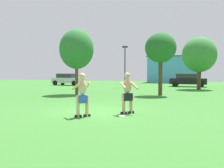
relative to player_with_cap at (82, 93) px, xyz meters
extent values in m
plane|color=#38752D|center=(-0.04, 1.50, -0.93)|extent=(80.00, 80.00, 0.00)
cube|color=black|center=(-0.13, -0.13, -0.88)|extent=(0.27, 0.26, 0.09)
cylinder|color=#E0AD89|center=(-0.13, -0.13, -0.51)|extent=(0.13, 0.13, 0.84)
cube|color=black|center=(0.14, 0.12, -0.88)|extent=(0.27, 0.26, 0.09)
cylinder|color=#E0AD89|center=(0.14, 0.12, -0.51)|extent=(0.13, 0.13, 0.84)
cube|color=blue|center=(0.00, -0.01, -0.24)|extent=(0.41, 0.41, 0.30)
ellipsoid|color=#E0AD89|center=(0.00, -0.01, 0.21)|extent=(0.38, 0.38, 0.61)
cylinder|color=#E0AD89|center=(-0.22, -0.08, 0.25)|extent=(0.52, 0.39, 0.31)
cylinder|color=#E0AD89|center=(0.10, 0.22, 0.25)|extent=(0.46, 0.41, 0.40)
sphere|color=#E0AD89|center=(0.00, -0.01, 0.64)|extent=(0.23, 0.23, 0.23)
cone|color=orange|center=(0.00, -0.01, 0.70)|extent=(0.34, 0.34, 0.13)
cube|color=black|center=(1.55, 1.43, -0.88)|extent=(0.27, 0.26, 0.09)
cylinder|color=tan|center=(1.55, 1.43, -0.50)|extent=(0.13, 0.13, 0.85)
cube|color=black|center=(1.30, 1.20, -0.88)|extent=(0.27, 0.26, 0.09)
cylinder|color=tan|center=(1.30, 1.20, -0.50)|extent=(0.13, 0.13, 0.85)
cube|color=black|center=(1.42, 1.32, -0.23)|extent=(0.45, 0.44, 0.31)
ellipsoid|color=tan|center=(1.42, 1.32, 0.23)|extent=(0.42, 0.41, 0.61)
cylinder|color=tan|center=(1.67, 1.41, 0.26)|extent=(0.51, 0.38, 0.36)
cylinder|color=tan|center=(1.31, 1.08, 0.26)|extent=(0.41, 0.52, 0.29)
sphere|color=tan|center=(1.42, 1.32, 0.66)|extent=(0.23, 0.23, 0.23)
cylinder|color=white|center=(1.38, 0.61, -0.92)|extent=(0.28, 0.28, 0.03)
cube|color=black|center=(3.00, 23.42, -0.26)|extent=(4.35, 1.92, 0.70)
cube|color=#282D33|center=(2.80, 23.42, 0.37)|extent=(2.45, 1.65, 0.56)
cylinder|color=black|center=(4.53, 24.27, -0.61)|extent=(0.65, 0.24, 0.64)
cylinder|color=black|center=(4.48, 22.47, -0.61)|extent=(0.65, 0.24, 0.64)
cylinder|color=black|center=(1.52, 24.36, -0.61)|extent=(0.65, 0.24, 0.64)
cylinder|color=black|center=(1.47, 22.56, -0.61)|extent=(0.65, 0.24, 0.64)
cube|color=silver|center=(-12.75, 22.04, -0.26)|extent=(4.43, 2.13, 0.70)
cube|color=#282D33|center=(-12.95, 22.05, 0.37)|extent=(2.52, 1.77, 0.56)
cylinder|color=black|center=(-11.18, 22.82, -0.61)|extent=(0.66, 0.27, 0.64)
cylinder|color=black|center=(-11.32, 21.02, -0.61)|extent=(0.66, 0.27, 0.64)
cylinder|color=black|center=(-14.18, 23.05, -0.61)|extent=(0.66, 0.27, 0.64)
cylinder|color=black|center=(-14.32, 21.26, -0.61)|extent=(0.66, 0.27, 0.64)
cylinder|color=black|center=(-3.96, 19.65, 1.35)|extent=(0.12, 0.12, 4.55)
cube|color=#333338|center=(-3.96, 19.65, 3.77)|extent=(0.60, 0.24, 0.20)
cube|color=#4C9ED1|center=(0.02, 36.00, 1.26)|extent=(8.15, 5.08, 4.38)
cube|color=#3F3F44|center=(0.02, 36.00, 3.53)|extent=(8.48, 5.28, 0.16)
cylinder|color=#4C3823|center=(1.49, 10.31, 0.46)|extent=(0.30, 0.30, 2.77)
ellipsoid|color=#236028|center=(1.49, 10.31, 2.62)|extent=(2.32, 2.32, 2.22)
cylinder|color=#4C3823|center=(4.22, 18.44, 0.21)|extent=(0.40, 0.40, 2.28)
ellipsoid|color=#387F38|center=(4.22, 18.44, 2.60)|extent=(3.42, 3.42, 3.56)
cylinder|color=brown|center=(-4.83, 9.05, 0.30)|extent=(0.25, 0.25, 2.45)
ellipsoid|color=#2D7033|center=(-4.83, 9.05, 2.60)|extent=(2.65, 2.65, 3.08)
camera|label=1|loc=(4.21, -8.76, 0.77)|focal=40.61mm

